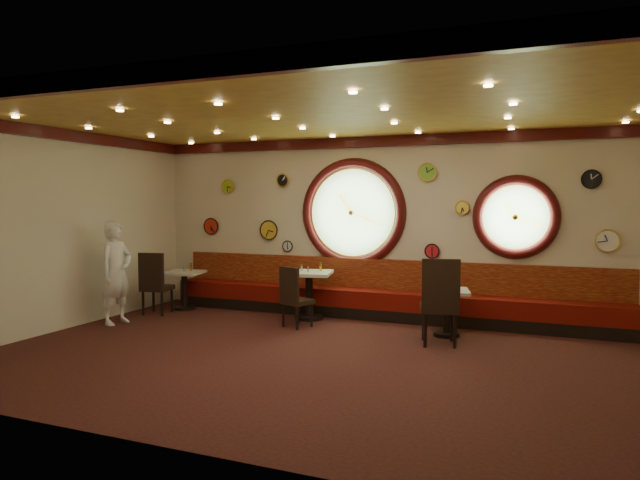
{
  "coord_description": "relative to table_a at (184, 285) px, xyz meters",
  "views": [
    {
      "loc": [
        2.73,
        -6.83,
        2.08
      ],
      "look_at": [
        -0.36,
        0.8,
        1.5
      ],
      "focal_mm": 32.0,
      "sensor_mm": 36.0,
      "label": 1
    }
  ],
  "objects": [
    {
      "name": "floor",
      "position": [
        3.7,
        -2.16,
        -0.46
      ],
      "size": [
        9.0,
        6.0,
        0.0
      ],
      "primitive_type": "cube",
      "color": "black",
      "rests_on": "ground"
    },
    {
      "name": "ceiling",
      "position": [
        3.7,
        -2.16,
        2.74
      ],
      "size": [
        9.0,
        6.0,
        0.02
      ],
      "primitive_type": "cube",
      "color": "gold",
      "rests_on": "wall_back"
    },
    {
      "name": "wall_back",
      "position": [
        3.7,
        0.84,
        1.14
      ],
      "size": [
        9.0,
        0.02,
        3.2
      ],
      "primitive_type": "cube",
      "color": "beige",
      "rests_on": "floor"
    },
    {
      "name": "wall_front",
      "position": [
        3.7,
        -5.16,
        1.14
      ],
      "size": [
        9.0,
        0.02,
        3.2
      ],
      "primitive_type": "cube",
      "color": "beige",
      "rests_on": "floor"
    },
    {
      "name": "wall_left",
      "position": [
        -0.8,
        -2.16,
        1.14
      ],
      "size": [
        0.02,
        6.0,
        3.2
      ],
      "primitive_type": "cube",
      "color": "beige",
      "rests_on": "floor"
    },
    {
      "name": "molding_back",
      "position": [
        3.7,
        0.79,
        2.65
      ],
      "size": [
        9.0,
        0.1,
        0.18
      ],
      "primitive_type": "cube",
      "color": "#3A0A0A",
      "rests_on": "wall_back"
    },
    {
      "name": "molding_front",
      "position": [
        3.7,
        -5.11,
        2.65
      ],
      "size": [
        9.0,
        0.1,
        0.18
      ],
      "primitive_type": "cube",
      "color": "#3A0A0A",
      "rests_on": "wall_back"
    },
    {
      "name": "molding_left",
      "position": [
        -0.75,
        -2.16,
        2.65
      ],
      "size": [
        0.1,
        6.0,
        0.18
      ],
      "primitive_type": "cube",
      "color": "#3A0A0A",
      "rests_on": "wall_back"
    },
    {
      "name": "banquette_base",
      "position": [
        3.7,
        0.56,
        -0.36
      ],
      "size": [
        8.0,
        0.55,
        0.2
      ],
      "primitive_type": "cube",
      "color": "black",
      "rests_on": "floor"
    },
    {
      "name": "banquette_seat",
      "position": [
        3.7,
        0.56,
        -0.11
      ],
      "size": [
        8.0,
        0.55,
        0.3
      ],
      "primitive_type": "cube",
      "color": "#580B07",
      "rests_on": "banquette_base"
    },
    {
      "name": "banquette_back",
      "position": [
        3.7,
        0.78,
        0.29
      ],
      "size": [
        8.0,
        0.1,
        0.55
      ],
      "primitive_type": "cube",
      "color": "#60070C",
      "rests_on": "wall_back"
    },
    {
      "name": "porthole_left_glass",
      "position": [
        3.1,
        0.84,
        1.39
      ],
      "size": [
        1.66,
        0.02,
        1.66
      ],
      "primitive_type": "cylinder",
      "rotation": [
        1.57,
        0.0,
        0.0
      ],
      "color": "#80B06A",
      "rests_on": "wall_back"
    },
    {
      "name": "porthole_left_frame",
      "position": [
        3.1,
        0.82,
        1.39
      ],
      "size": [
        1.98,
        0.18,
        1.98
      ],
      "primitive_type": "torus",
      "rotation": [
        1.57,
        0.0,
        0.0
      ],
      "color": "#3A0A0A",
      "rests_on": "wall_back"
    },
    {
      "name": "porthole_left_ring",
      "position": [
        3.1,
        0.79,
        1.39
      ],
      "size": [
        1.61,
        0.03,
        1.61
      ],
      "primitive_type": "torus",
      "rotation": [
        1.57,
        0.0,
        0.0
      ],
      "color": "gold",
      "rests_on": "wall_back"
    },
    {
      "name": "porthole_right_glass",
      "position": [
        5.9,
        0.84,
        1.34
      ],
      "size": [
        1.1,
        0.02,
        1.1
      ],
      "primitive_type": "cylinder",
      "rotation": [
        1.57,
        0.0,
        0.0
      ],
      "color": "#80B06A",
      "rests_on": "wall_back"
    },
    {
      "name": "porthole_right_frame",
      "position": [
        5.9,
        0.82,
        1.34
      ],
      "size": [
        1.38,
        0.18,
        1.38
      ],
      "primitive_type": "torus",
      "rotation": [
        1.57,
        0.0,
        0.0
      ],
      "color": "#3A0A0A",
      "rests_on": "wall_back"
    },
    {
      "name": "porthole_right_ring",
      "position": [
        5.9,
        0.79,
        1.34
      ],
      "size": [
        1.09,
        0.03,
        1.09
      ],
      "primitive_type": "torus",
      "rotation": [
        1.57,
        0.0,
        0.0
      ],
      "color": "gold",
      "rests_on": "wall_back"
    },
    {
      "name": "wall_clock_0",
      "position": [
        4.45,
        0.8,
        2.09
      ],
      "size": [
        0.3,
        0.03,
        0.3
      ],
      "primitive_type": "cylinder",
      "rotation": [
        1.57,
        0.0,
        0.0
      ],
      "color": "#78BB3A",
      "rests_on": "wall_back"
    },
    {
      "name": "wall_clock_1",
      "position": [
        1.8,
        0.8,
        0.74
      ],
      "size": [
        0.2,
        0.03,
        0.2
      ],
      "primitive_type": "cylinder",
      "rotation": [
        1.57,
        0.0,
        0.0
      ],
      "color": "silver",
      "rests_on": "wall_back"
    },
    {
      "name": "wall_clock_2",
      "position": [
        1.7,
        0.8,
        1.99
      ],
      "size": [
        0.24,
        0.03,
        0.24
      ],
      "primitive_type": "cylinder",
      "rotation": [
        1.57,
        0.0,
        0.0
      ],
      "color": "black",
      "rests_on": "wall_back"
    },
    {
      "name": "wall_clock_3",
      "position": [
        5.05,
        0.8,
        1.49
      ],
      "size": [
        0.22,
        0.03,
        0.22
      ],
      "primitive_type": "cylinder",
      "rotation": [
        1.57,
        0.0,
        0.0
      ],
      "color": "#FEE754",
      "rests_on": "wall_back"
    },
    {
      "name": "wall_clock_4",
      "position": [
        7.25,
        0.8,
        0.99
      ],
      "size": [
        0.34,
        0.03,
        0.34
      ],
      "primitive_type": "cylinder",
      "rotation": [
        1.57,
        0.0,
        0.0
      ],
      "color": "white",
      "rests_on": "wall_back"
    },
    {
      "name": "wall_clock_5",
      "position": [
        0.5,
        0.8,
        1.89
      ],
      "size": [
        0.26,
        0.03,
        0.26
      ],
      "primitive_type": "cylinder",
      "rotation": [
        1.57,
        0.0,
        0.0
      ],
      "color": "#9EBB25",
      "rests_on": "wall_back"
    },
    {
      "name": "wall_clock_6",
      "position": [
        0.1,
        0.8,
        1.09
      ],
      "size": [
        0.32,
        0.03,
        0.32
      ],
      "primitive_type": "cylinder",
      "rotation": [
        1.57,
        0.0,
        0.0
      ],
      "color": "red",
      "rests_on": "wall_back"
    },
    {
      "name": "wall_clock_7",
      "position": [
        4.55,
        0.8,
        0.74
      ],
      "size": [
        0.24,
        0.03,
        0.24
      ],
      "primitive_type": "cylinder",
      "rotation": [
        1.57,
        0.0,
        0.0
      ],
      "color": "red",
      "rests_on": "wall_back"
    },
    {
      "name": "wall_clock_8",
      "position": [
        7.0,
        0.8,
        1.94
      ],
      "size": [
        0.28,
        0.03,
        0.28
      ],
      "primitive_type": "cylinder",
      "rotation": [
        1.57,
        0.0,
        0.0
      ],
      "color": "black",
      "rests_on": "wall_back"
    },
    {
      "name": "wall_clock_9",
      "position": [
        1.4,
        0.8,
        1.04
      ],
      "size": [
        0.36,
        0.03,
        0.36
      ],
      "primitive_type": "cylinder",
      "rotation": [
        1.57,
        0.0,
        0.0
      ],
      "color": "gold",
      "rests_on": "wall_back"
    },
    {
      "name": "table_a",
      "position": [
        0.0,
        0.0,
        0.0
      ],
      "size": [
        0.77,
        0.77,
        0.73
      ],
      "color": "black",
      "rests_on": "floor"
    },
    {
      "name": "table_b",
      "position": [
        2.55,
        0.06,
        0.07
      ],
      "size": [
        0.91,
        0.91,
        0.84
      ],
      "color": "black",
      "rests_on": "floor"
    },
    {
      "name": "table_c",
      "position": [
        4.99,
        -0.28,
        -0.01
      ],
      "size": [
        0.78,
        0.78,
        0.72
      ],
      "color": "black",
      "rests_on": "floor"
    },
    {
      "name": "chair_a",
      "position": [
        -0.18,
        -0.65,
        0.19
      ],
      "size": [
        0.55,
        0.55,
        0.7
      ],
      "rotation": [
        0.0,
        0.0,
        0.16
      ],
      "color": "black",
      "rests_on": "floor"
    },
    {
      "name": "chair_b",
      "position": [
        2.59,
        -0.66,
        0.11
      ],
      "size": [
        0.55,
        0.55,
        0.62
      ],
      "rotation": [
        0.0,
        0.0,
        -0.39
      ],
      "color": "black",
      "rests_on": "floor"
    },
    {
      "name": "chair_c",
      "position": [
        5.0,
        -0.94,
        0.26
      ],
      "size": [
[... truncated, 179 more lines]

